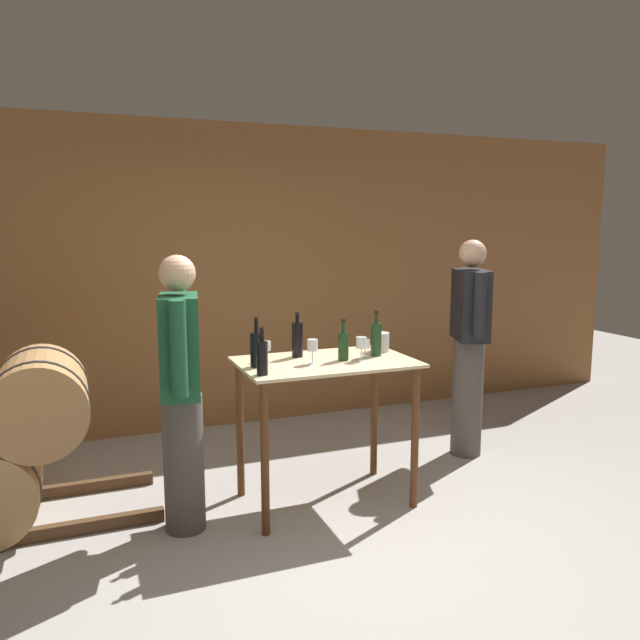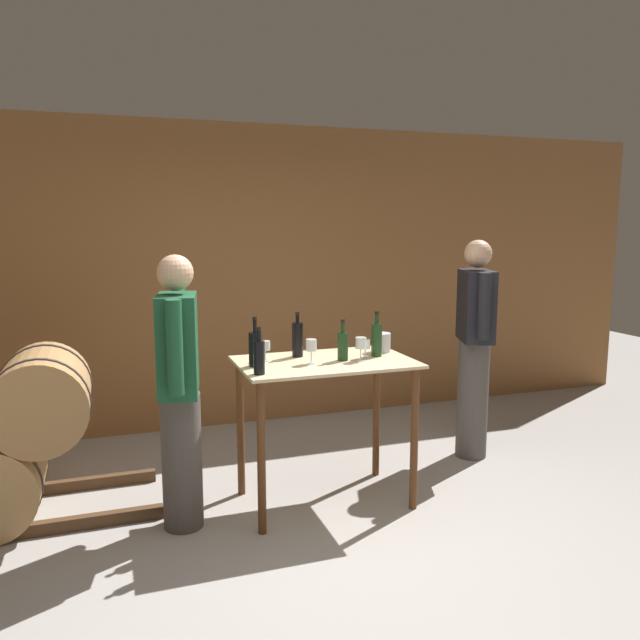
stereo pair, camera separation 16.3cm
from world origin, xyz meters
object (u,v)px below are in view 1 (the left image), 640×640
(wine_bottle_left, at_px, (257,349))
(wine_glass_near_center, at_px, (313,346))
(wine_bottle_far_right, at_px, (376,338))
(person_visitor_with_scarf, at_px, (181,388))
(wine_glass_near_left, at_px, (266,347))
(wine_bottle_center, at_px, (297,339))
(wine_glass_near_right, at_px, (361,343))
(wine_glass_far_side, at_px, (365,344))
(wine_bottle_far_left, at_px, (262,357))
(ice_bucket, at_px, (380,342))
(person_host, at_px, (469,343))
(wine_bottle_right, at_px, (343,345))

(wine_bottle_left, xyz_separation_m, wine_glass_near_center, (0.35, -0.04, -0.00))
(wine_bottle_far_right, distance_m, person_visitor_with_scarf, 1.32)
(wine_glass_near_left, bearing_deg, wine_bottle_center, 12.81)
(wine_glass_near_right, bearing_deg, wine_bottle_center, 143.63)
(wine_bottle_center, bearing_deg, wine_glass_near_center, -84.53)
(wine_bottle_center, height_order, wine_bottle_far_right, wine_bottle_far_right)
(wine_glass_far_side, bearing_deg, wine_bottle_far_right, 18.84)
(wine_bottle_far_left, height_order, ice_bucket, wine_bottle_far_left)
(person_visitor_with_scarf, bearing_deg, person_host, 10.68)
(wine_bottle_left, relative_size, ice_bucket, 2.36)
(wine_bottle_center, distance_m, ice_bucket, 0.59)
(ice_bucket, bearing_deg, wine_glass_far_side, -141.29)
(wine_bottle_far_left, distance_m, wine_bottle_right, 0.63)
(wine_bottle_far_left, xyz_separation_m, ice_bucket, (0.95, 0.35, -0.04))
(wine_bottle_left, relative_size, wine_glass_far_side, 2.50)
(wine_bottle_far_right, relative_size, wine_glass_near_right, 1.97)
(wine_bottle_far_left, bearing_deg, person_host, 18.17)
(wine_bottle_far_left, bearing_deg, wine_bottle_far_right, 15.53)
(wine_bottle_right, xyz_separation_m, wine_glass_near_right, (0.10, -0.05, 0.01))
(wine_bottle_far_left, height_order, person_visitor_with_scarf, person_visitor_with_scarf)
(wine_glass_near_left, bearing_deg, wine_glass_near_center, -34.46)
(wine_glass_near_left, xyz_separation_m, wine_glass_near_center, (0.26, -0.18, 0.02))
(wine_glass_near_left, bearing_deg, wine_bottle_right, -17.99)
(wine_bottle_far_left, relative_size, person_host, 0.16)
(wine_bottle_far_right, bearing_deg, person_host, 20.36)
(wine_bottle_center, xyz_separation_m, wine_glass_near_center, (0.02, -0.23, -0.01))
(wine_bottle_right, xyz_separation_m, wine_glass_near_center, (-0.22, -0.02, 0.01))
(wine_bottle_far_left, height_order, wine_glass_near_right, wine_bottle_far_left)
(wine_glass_near_left, relative_size, wine_glass_near_right, 0.84)
(wine_glass_far_side, bearing_deg, wine_bottle_right, -174.04)
(wine_bottle_left, xyz_separation_m, wine_glass_far_side, (0.73, -0.01, -0.03))
(wine_glass_near_center, relative_size, wine_glass_near_right, 1.02)
(wine_glass_far_side, relative_size, person_visitor_with_scarf, 0.08)
(wine_bottle_left, distance_m, person_visitor_with_scarf, 0.51)
(person_host, bearing_deg, wine_bottle_right, -161.51)
(person_visitor_with_scarf, bearing_deg, wine_bottle_far_right, 2.74)
(wine_bottle_far_right, xyz_separation_m, wine_glass_near_center, (-0.48, -0.07, -0.00))
(wine_bottle_right, distance_m, wine_glass_near_right, 0.12)
(person_host, distance_m, person_visitor_with_scarf, 2.34)
(wine_bottle_left, relative_size, wine_glass_near_right, 2.02)
(wine_bottle_center, distance_m, wine_bottle_right, 0.32)
(wine_bottle_left, height_order, wine_glass_near_right, wine_bottle_left)
(wine_bottle_far_left, height_order, person_host, person_host)
(wine_bottle_left, distance_m, wine_glass_near_right, 0.68)
(wine_bottle_left, bearing_deg, ice_bucket, 8.85)
(wine_bottle_right, bearing_deg, wine_bottle_far_left, -162.51)
(wine_bottle_center, xyz_separation_m, wine_glass_near_left, (-0.23, -0.05, -0.03))
(wine_glass_near_center, bearing_deg, wine_bottle_center, 95.47)
(wine_bottle_far_right, height_order, wine_glass_near_center, wine_bottle_far_right)
(wine_bottle_left, relative_size, person_host, 0.18)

